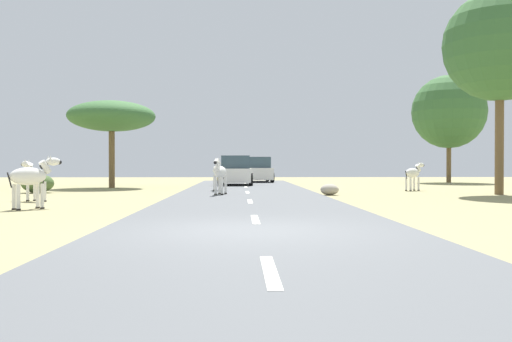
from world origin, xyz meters
The scene contains 15 objects.
ground_plane centered at (0.00, 0.00, 0.00)m, with size 90.00×90.00×0.00m, color #998E60.
road centered at (0.21, 0.00, 0.03)m, with size 6.00×64.00×0.05m, color #56595B.
lane_markings centered at (0.21, -1.00, 0.05)m, with size 0.16×56.00×0.01m.
zebra_0 centered at (-0.93, 12.25, 0.94)m, with size 0.61×1.57×1.49m.
zebra_1 centered at (-6.05, 5.63, 0.92)m, with size 1.27×1.33×1.54m.
zebra_2 centered at (8.26, 16.32, 0.84)m, with size 1.30×1.07×1.42m.
zebra_3 centered at (-7.19, 9.03, 0.87)m, with size 1.29×1.18×1.46m.
zebra_4 centered at (-1.17, 15.84, 0.98)m, with size 0.44×1.66×1.56m.
car_0 centered at (1.09, 28.60, 0.85)m, with size 2.26×4.46×1.74m.
car_1 centered at (-0.35, 22.97, 0.85)m, with size 2.10×4.38×1.74m.
tree_0 centered at (10.79, 12.77, 6.26)m, with size 4.68×4.68×8.62m.
tree_2 centered at (-7.09, 20.18, 3.88)m, with size 4.72×4.72×4.72m.
tree_4 centered at (14.52, 28.24, 4.96)m, with size 5.12×5.12×7.52m.
bush_0 centered at (-9.17, 14.83, 0.43)m, with size 1.42×1.28×0.85m, color #425B2D.
rock_1 centered at (3.58, 12.57, 0.23)m, with size 0.76×0.71×0.47m, color #A89E8C.
Camera 1 is at (-0.14, -10.34, 1.27)m, focal length 39.11 mm.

